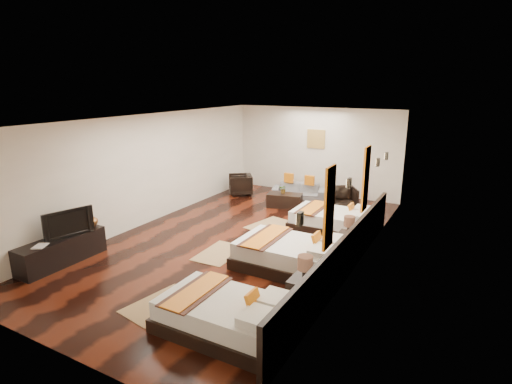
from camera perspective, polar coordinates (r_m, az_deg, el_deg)
The scene contains 30 objects.
floor at distance 9.60m, azimuth -2.13°, elevation -6.63°, with size 5.50×9.50×0.01m, color black.
ceiling at distance 8.95m, azimuth -2.30°, elevation 10.27°, with size 5.50×9.50×0.01m, color white.
back_wall at distance 13.39m, azimuth 8.37°, elevation 5.68°, with size 5.50×0.01×2.80m, color silver.
left_wall at distance 10.82m, azimuth -14.81°, elevation 3.12°, with size 0.01×9.50×2.80m, color silver.
right_wall at distance 8.15m, azimuth 14.60°, elevation -0.72°, with size 0.01×9.50×2.80m, color silver.
headboard_panel at distance 7.74m, azimuth 12.32°, elevation -8.89°, with size 0.08×6.60×0.90m, color black.
bed_near at distance 6.23m, azimuth -4.08°, elevation -16.83°, with size 1.99×1.25×0.76m.
bed_mid at distance 8.09m, azimuth 5.24°, elevation -8.78°, with size 2.18×1.37×0.83m.
bed_far at distance 10.25m, azimuth 10.79°, elevation -3.93°, with size 1.98×1.25×0.76m.
nightstand_a at distance 6.77m, azimuth 6.77°, elevation -13.52°, with size 0.46×0.46×0.92m.
nightstand_b at distance 8.88m, azimuth 12.79°, elevation -6.77°, with size 0.43×0.43×0.86m.
jute_mat_near at distance 7.15m, azimuth -13.13°, elevation -15.06°, with size 0.75×1.20×0.01m, color #98784D.
jute_mat_mid at distance 8.88m, azimuth -5.12°, elevation -8.51°, with size 0.75×1.20×0.01m, color #98784D.
jute_mat_far at distance 10.51m, azimuth 1.90°, elevation -4.63°, with size 0.75×1.20×0.01m, color #98784D.
tv_console at distance 9.17m, azimuth -25.57°, elevation -7.39°, with size 0.50×1.80×0.55m, color black.
tv at distance 9.03m, azimuth -24.98°, elevation -3.87°, with size 0.99×0.13×0.57m, color black.
book at distance 8.80m, azimuth -28.62°, elevation -6.69°, with size 0.22×0.29×0.03m, color black.
figurine at distance 9.45m, azimuth -22.15°, elevation -3.61°, with size 0.29×0.29×0.30m, color brown.
sofa at distance 12.91m, azimuth 6.01°, elevation 0.14°, with size 1.64×0.64×0.48m, color slate.
armchair_left at distance 13.27m, azimuth -2.20°, elevation 1.05°, with size 0.71×0.74×0.67m, color black.
armchair_right at distance 11.94m, azimuth 12.10°, elevation -0.89°, with size 0.71×0.73×0.66m, color black.
coffee_table at distance 12.00m, azimuth 4.04°, elevation -1.17°, with size 1.00×0.50×0.40m, color black.
table_plant at distance 11.96m, azimuth 3.87°, elevation 0.42°, with size 0.23×0.20×0.26m, color #2C571D.
orange_panel_a at distance 6.31m, azimuth 10.22°, elevation -2.20°, with size 0.04×0.40×1.30m, color #D86014.
orange_panel_b at distance 8.36m, azimuth 15.13°, elevation 1.77°, with size 0.04×0.40×1.30m, color #D86014.
sconce_near at distance 5.29m, azimuth 6.15°, elevation -3.74°, with size 0.07×0.12×0.18m.
sconce_mid at distance 7.30m, azimuth 12.89°, elevation 1.23°, with size 0.07×0.12×0.18m.
sconce_far at distance 9.39m, azimuth 16.69°, elevation 4.01°, with size 0.07×0.12×0.18m.
sconce_lounge at distance 10.26m, azimuth 17.80°, elevation 4.82°, with size 0.07×0.12×0.18m.
gold_artwork at distance 13.31m, azimuth 8.41°, elevation 7.37°, with size 0.60×0.04×0.60m, color #AD873F.
Camera 1 is at (4.61, -7.63, 3.55)m, focal length 28.54 mm.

